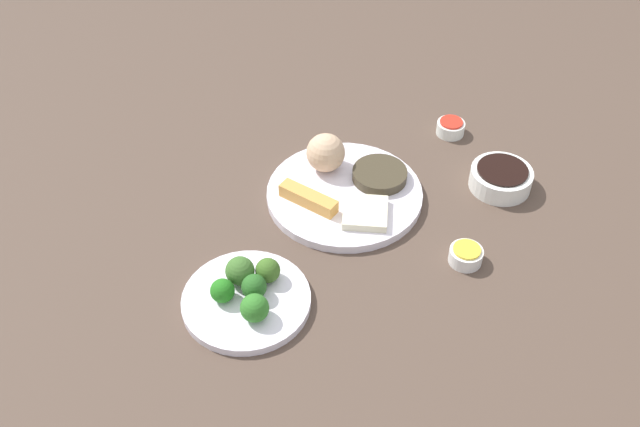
% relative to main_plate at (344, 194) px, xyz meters
% --- Properties ---
extents(tabletop, '(2.20, 2.20, 0.02)m').
position_rel_main_plate_xyz_m(tabletop, '(0.01, -0.05, -0.02)').
color(tabletop, '#4F3D32').
rests_on(tabletop, ground).
extents(main_plate, '(0.28, 0.28, 0.02)m').
position_rel_main_plate_xyz_m(main_plate, '(0.00, 0.00, 0.00)').
color(main_plate, white).
rests_on(main_plate, tabletop).
extents(rice_scoop, '(0.07, 0.07, 0.07)m').
position_rel_main_plate_xyz_m(rice_scoop, '(-0.03, 0.07, 0.04)').
color(rice_scoop, '#D1AA85').
rests_on(rice_scoop, main_plate).
extents(spring_roll, '(0.10, 0.09, 0.02)m').
position_rel_main_plate_xyz_m(spring_roll, '(-0.07, -0.03, 0.02)').
color(spring_roll, gold).
rests_on(spring_roll, main_plate).
extents(crab_rangoon_wonton, '(0.09, 0.09, 0.01)m').
position_rel_main_plate_xyz_m(crab_rangoon_wonton, '(0.03, -0.07, 0.02)').
color(crab_rangoon_wonton, beige).
rests_on(crab_rangoon_wonton, main_plate).
extents(stir_fry_heap, '(0.10, 0.10, 0.02)m').
position_rel_main_plate_xyz_m(stir_fry_heap, '(0.07, 0.03, 0.02)').
color(stir_fry_heap, '#3E3524').
rests_on(stir_fry_heap, main_plate).
extents(broccoli_plate, '(0.20, 0.20, 0.01)m').
position_rel_main_plate_xyz_m(broccoli_plate, '(-0.18, -0.22, -0.00)').
color(broccoli_plate, white).
rests_on(broccoli_plate, tabletop).
extents(broccoli_floret_0, '(0.04, 0.04, 0.04)m').
position_rel_main_plate_xyz_m(broccoli_floret_0, '(-0.17, -0.22, 0.03)').
color(broccoli_floret_0, '#265D20').
rests_on(broccoli_floret_0, broccoli_plate).
extents(broccoli_floret_1, '(0.05, 0.05, 0.05)m').
position_rel_main_plate_xyz_m(broccoli_floret_1, '(-0.19, -0.19, 0.03)').
color(broccoli_floret_1, '#3B6829').
rests_on(broccoli_floret_1, broccoli_plate).
extents(broccoli_floret_2, '(0.04, 0.04, 0.04)m').
position_rel_main_plate_xyz_m(broccoli_floret_2, '(-0.22, -0.22, 0.02)').
color(broccoli_floret_2, '#21701A').
rests_on(broccoli_floret_2, broccoli_plate).
extents(broccoli_floret_3, '(0.04, 0.04, 0.04)m').
position_rel_main_plate_xyz_m(broccoli_floret_3, '(-0.17, -0.26, 0.03)').
color(broccoli_floret_3, '#2F7425').
rests_on(broccoli_floret_3, broccoli_plate).
extents(broccoli_floret_4, '(0.04, 0.04, 0.04)m').
position_rel_main_plate_xyz_m(broccoli_floret_4, '(-0.15, -0.19, 0.03)').
color(broccoli_floret_4, '#3B6321').
rests_on(broccoli_floret_4, broccoli_plate).
extents(soy_sauce_bowl, '(0.11, 0.11, 0.04)m').
position_rel_main_plate_xyz_m(soy_sauce_bowl, '(0.28, -0.00, 0.01)').
color(soy_sauce_bowl, white).
rests_on(soy_sauce_bowl, tabletop).
extents(soy_sauce_bowl_liquid, '(0.09, 0.09, 0.00)m').
position_rel_main_plate_xyz_m(soy_sauce_bowl_liquid, '(0.28, -0.00, 0.03)').
color(soy_sauce_bowl_liquid, black).
rests_on(soy_sauce_bowl_liquid, soy_sauce_bowl).
extents(sauce_ramekin_hot_mustard, '(0.05, 0.05, 0.03)m').
position_rel_main_plate_xyz_m(sauce_ramekin_hot_mustard, '(0.17, -0.17, 0.00)').
color(sauce_ramekin_hot_mustard, white).
rests_on(sauce_ramekin_hot_mustard, tabletop).
extents(sauce_ramekin_hot_mustard_liquid, '(0.04, 0.04, 0.00)m').
position_rel_main_plate_xyz_m(sauce_ramekin_hot_mustard_liquid, '(0.17, -0.17, 0.02)').
color(sauce_ramekin_hot_mustard_liquid, gold).
rests_on(sauce_ramekin_hot_mustard_liquid, sauce_ramekin_hot_mustard).
extents(sauce_ramekin_sweet_and_sour, '(0.05, 0.05, 0.03)m').
position_rel_main_plate_xyz_m(sauce_ramekin_sweet_and_sour, '(0.23, 0.16, 0.00)').
color(sauce_ramekin_sweet_and_sour, white).
rests_on(sauce_ramekin_sweet_and_sour, tabletop).
extents(sauce_ramekin_sweet_and_sour_liquid, '(0.04, 0.04, 0.00)m').
position_rel_main_plate_xyz_m(sauce_ramekin_sweet_and_sour_liquid, '(0.23, 0.16, 0.02)').
color(sauce_ramekin_sweet_and_sour_liquid, red).
rests_on(sauce_ramekin_sweet_and_sour_liquid, sauce_ramekin_sweet_and_sour).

